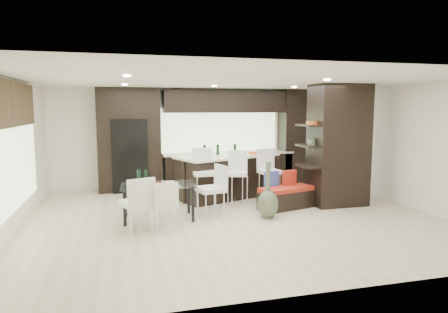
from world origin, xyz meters
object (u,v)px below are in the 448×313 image
object	(u,v)px
dining_table	(158,202)
chair_near	(162,208)
stool_mid	(237,183)
chair_end	(211,193)
kitchen_island	(227,176)
floor_vase	(268,190)
stool_left	(204,184)
stool_right	(269,181)
bench	(286,198)
chair_far	(137,207)

from	to	relation	value
dining_table	chair_near	xyz separation A→B (m)	(0.00, -0.70, 0.06)
stool_mid	chair_end	world-z (taller)	stool_mid
kitchen_island	floor_vase	distance (m)	2.08
stool_left	stool_right	size ratio (longest dim) A/B	1.05
stool_right	floor_vase	bearing A→B (deg)	-119.76
floor_vase	stool_mid	bearing A→B (deg)	102.64
bench	chair_near	world-z (taller)	chair_near
stool_left	chair_far	size ratio (longest dim) A/B	1.14
floor_vase	chair_far	world-z (taller)	floor_vase
kitchen_island	dining_table	xyz separation A→B (m)	(-1.84, -1.60, -0.18)
stool_left	stool_right	xyz separation A→B (m)	(1.53, 0.01, -0.02)
stool_left	chair_end	distance (m)	0.73
bench	chair_far	size ratio (longest dim) A/B	1.35
bench	dining_table	world-z (taller)	dining_table
chair_far	stool_left	bearing A→B (deg)	23.01
bench	dining_table	distance (m)	2.78
stool_mid	bench	world-z (taller)	stool_mid
stool_mid	chair_near	bearing A→B (deg)	-123.72
bench	floor_vase	distance (m)	0.98
stool_left	chair_far	xyz separation A→B (m)	(-1.52, -1.46, -0.06)
kitchen_island	stool_mid	size ratio (longest dim) A/B	2.53
dining_table	chair_far	size ratio (longest dim) A/B	1.56
stool_left	stool_mid	distance (m)	0.77
stool_mid	stool_right	bearing A→B (deg)	17.82
dining_table	chair_far	xyz separation A→B (m)	(-0.45, -0.73, 0.12)
stool_left	chair_end	bearing A→B (deg)	-89.69
kitchen_island	stool_mid	bearing A→B (deg)	-111.18
stool_left	dining_table	xyz separation A→B (m)	(-1.07, -0.73, -0.18)
stool_right	floor_vase	world-z (taller)	floor_vase
kitchen_island	dining_table	world-z (taller)	kitchen_island
stool_mid	chair_end	distance (m)	1.08
chair_end	stool_mid	bearing A→B (deg)	-58.97
stool_right	chair_end	size ratio (longest dim) A/B	1.06
dining_table	kitchen_island	bearing A→B (deg)	43.23
chair_near	stool_left	bearing A→B (deg)	36.35
dining_table	chair_end	world-z (taller)	chair_end
stool_right	stool_left	bearing A→B (deg)	173.03
kitchen_island	bench	world-z (taller)	kitchen_island
kitchen_island	chair_end	bearing A→B (deg)	-137.36
stool_right	bench	size ratio (longest dim) A/B	0.81
chair_far	kitchen_island	bearing A→B (deg)	24.68
kitchen_island	dining_table	bearing A→B (deg)	-160.19
dining_table	stool_left	bearing A→B (deg)	36.45
dining_table	chair_far	bearing A→B (deg)	-119.21
bench	chair_end	size ratio (longest dim) A/B	1.31
stool_right	bench	bearing A→B (deg)	-80.67
bench	dining_table	size ratio (longest dim) A/B	0.87
dining_table	stool_right	bearing A→B (deg)	18.05
floor_vase	chair_near	world-z (taller)	floor_vase
stool_left	stool_mid	world-z (taller)	stool_left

